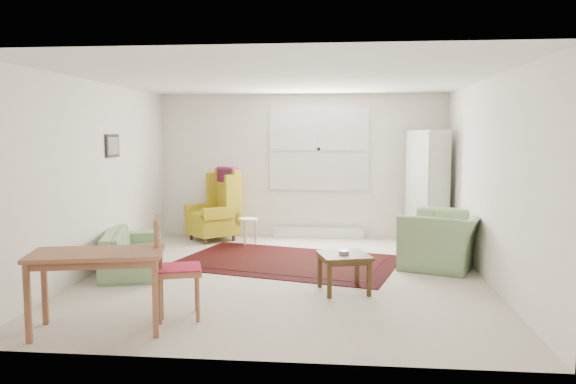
# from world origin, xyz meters

# --- Properties ---
(room) EXTENTS (5.04, 5.54, 2.51)m
(room) POSITION_xyz_m (0.02, 0.21, 1.26)
(room) COLOR beige
(room) RESTS_ON ground
(rug) EXTENTS (3.42, 2.65, 0.03)m
(rug) POSITION_xyz_m (-0.06, 0.74, 0.02)
(rug) COLOR black
(rug) RESTS_ON ground
(sofa) EXTENTS (1.19, 1.92, 0.72)m
(sofa) POSITION_xyz_m (-2.10, 0.16, 0.36)
(sofa) COLOR #759865
(sofa) RESTS_ON ground
(armchair) EXTENTS (1.37, 1.45, 0.90)m
(armchair) POSITION_xyz_m (2.10, 0.68, 0.45)
(armchair) COLOR #759865
(armchair) RESTS_ON ground
(wingback_chair) EXTENTS (1.04, 1.04, 1.24)m
(wingback_chair) POSITION_xyz_m (-1.50, 2.25, 0.62)
(wingback_chair) COLOR gold
(wingback_chair) RESTS_ON ground
(coffee_table) EXTENTS (0.68, 0.68, 0.45)m
(coffee_table) POSITION_xyz_m (0.74, -0.68, 0.22)
(coffee_table) COLOR #3F2913
(coffee_table) RESTS_ON ground
(stool) EXTENTS (0.38, 0.38, 0.44)m
(stool) POSITION_xyz_m (-0.82, 1.95, 0.22)
(stool) COLOR white
(stool) RESTS_ON ground
(cabinet) EXTENTS (0.64, 0.84, 1.88)m
(cabinet) POSITION_xyz_m (2.10, 2.25, 0.94)
(cabinet) COLOR silver
(cabinet) RESTS_ON ground
(desk) EXTENTS (1.28, 0.84, 0.75)m
(desk) POSITION_xyz_m (-1.51, -2.20, 0.37)
(desk) COLOR brown
(desk) RESTS_ON ground
(desk_chair) EXTENTS (0.55, 0.55, 1.01)m
(desk_chair) POSITION_xyz_m (-0.89, -1.75, 0.50)
(desk_chair) COLOR brown
(desk_chair) RESTS_ON ground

